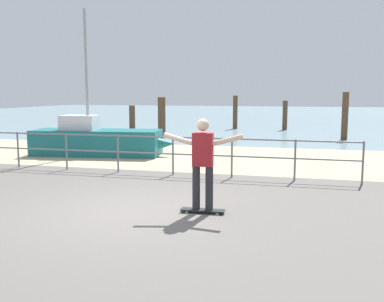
% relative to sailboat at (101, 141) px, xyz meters
% --- Properties ---
extents(ground_plane, '(24.00, 10.00, 0.04)m').
position_rel_sailboat_xyz_m(ground_plane, '(3.75, -7.46, -0.52)').
color(ground_plane, '#605B56').
rests_on(ground_plane, ground).
extents(beach_strip, '(24.00, 6.00, 0.04)m').
position_rel_sailboat_xyz_m(beach_strip, '(3.75, 0.54, -0.52)').
color(beach_strip, tan).
rests_on(beach_strip, ground).
extents(sea_surface, '(72.00, 50.00, 0.04)m').
position_rel_sailboat_xyz_m(sea_surface, '(3.75, 28.54, -0.52)').
color(sea_surface, '#75939E').
rests_on(sea_surface, ground).
extents(railing_fence, '(12.63, 0.05, 1.05)m').
position_rel_sailboat_xyz_m(railing_fence, '(1.90, -2.86, 0.18)').
color(railing_fence, slate).
rests_on(railing_fence, ground).
extents(sailboat, '(5.05, 1.99, 4.99)m').
position_rel_sailboat_xyz_m(sailboat, '(0.00, 0.00, 0.00)').
color(sailboat, '#19666B').
rests_on(sailboat, ground).
extents(skateboard, '(0.81, 0.24, 0.08)m').
position_rel_sailboat_xyz_m(skateboard, '(5.07, -6.24, -0.45)').
color(skateboard, black).
rests_on(skateboard, ground).
extents(skateboarder, '(1.45, 0.22, 1.65)m').
position_rel_sailboat_xyz_m(skateboarder, '(5.07, -6.24, 0.50)').
color(skateboarder, '#26262B').
rests_on(skateboarder, skateboard).
extents(groyne_post_0, '(0.35, 0.35, 1.42)m').
position_rel_sailboat_xyz_m(groyne_post_0, '(-2.99, 10.11, 0.19)').
color(groyne_post_0, '#513826').
rests_on(groyne_post_0, ground).
extents(groyne_post_1, '(0.38, 0.38, 1.95)m').
position_rel_sailboat_xyz_m(groyne_post_1, '(-0.09, 6.89, 0.45)').
color(groyne_post_1, '#513826').
rests_on(groyne_post_1, ground).
extents(groyne_post_2, '(0.27, 0.27, 1.99)m').
position_rel_sailboat_xyz_m(groyne_post_2, '(2.81, 11.99, 0.47)').
color(groyne_post_2, '#513826').
rests_on(groyne_post_2, ground).
extents(groyne_post_3, '(0.28, 0.28, 1.71)m').
position_rel_sailboat_xyz_m(groyne_post_3, '(5.72, 12.04, 0.33)').
color(groyne_post_3, '#513826').
rests_on(groyne_post_3, ground).
extents(groyne_post_4, '(0.29, 0.29, 2.20)m').
position_rel_sailboat_xyz_m(groyne_post_4, '(8.62, 7.41, 0.58)').
color(groyne_post_4, '#513826').
rests_on(groyne_post_4, ground).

